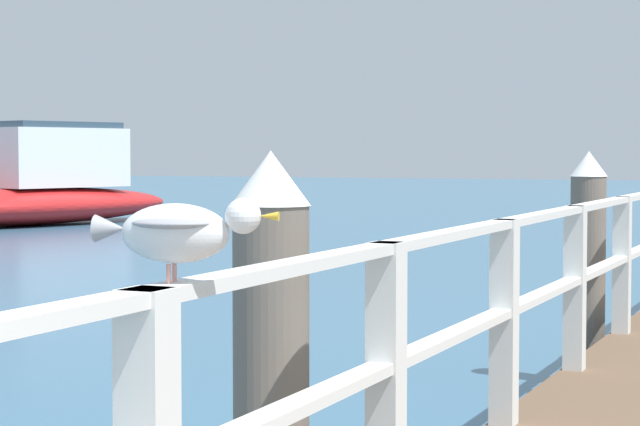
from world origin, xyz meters
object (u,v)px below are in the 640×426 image
seagull_foreground (178,230)px  dock_piling_far (588,267)px  dock_piling_near (271,404)px  boat_3 (37,190)px

seagull_foreground → dock_piling_far: bearing=169.3°
dock_piling_far → dock_piling_near: bearing=-90.0°
dock_piling_near → dock_piling_far: bearing=90.0°
dock_piling_far → seagull_foreground: 7.05m
seagull_foreground → dock_piling_near: bearing=-177.3°
dock_piling_near → boat_3: bearing=129.0°
dock_piling_near → dock_piling_far: size_ratio=1.00×
boat_3 → seagull_foreground: bearing=-34.5°
dock_piling_near → seagull_foreground: size_ratio=3.96×
boat_3 → dock_piling_near: bearing=-33.4°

